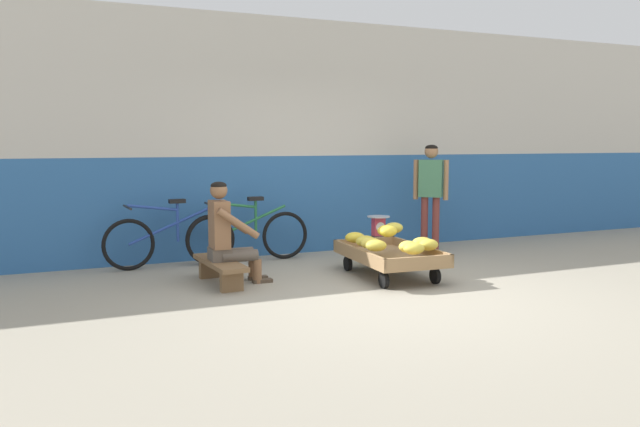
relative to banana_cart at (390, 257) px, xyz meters
The scene contains 12 objects.
ground_plane 0.95m from the banana_cart, 119.65° to the right, with size 80.00×80.00×0.00m, color gray.
back_wall 2.55m from the banana_cart, 102.24° to the left, with size 16.00×0.30×3.26m.
banana_cart is the anchor object (origin of this frame).
banana_pile 0.26m from the banana_cart, 112.99° to the right, with size 0.87×1.20×0.26m.
low_bench 1.96m from the banana_cart, 167.75° to the left, with size 0.36×1.11×0.27m.
vendor_seated 1.90m from the banana_cart, 167.26° to the left, with size 0.69×0.49×1.14m.
plastic_crate 1.08m from the banana_cart, 67.97° to the left, with size 0.36×0.28×0.30m.
weighing_scale 1.10m from the banana_cart, 67.95° to the left, with size 0.30×0.30×0.29m.
bicycle_near_left 2.77m from the banana_cart, 143.56° to the left, with size 1.66×0.48×0.86m.
bicycle_far_left 2.00m from the banana_cart, 127.37° to the left, with size 1.66×0.48×0.86m.
customer_adult 1.93m from the banana_cart, 41.64° to the left, with size 0.39×0.36×1.53m.
shopping_bag 0.65m from the banana_cart, 50.89° to the left, with size 0.18×0.12×0.24m, color green.
Camera 1 is at (-3.28, -5.64, 1.58)m, focal length 36.18 mm.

